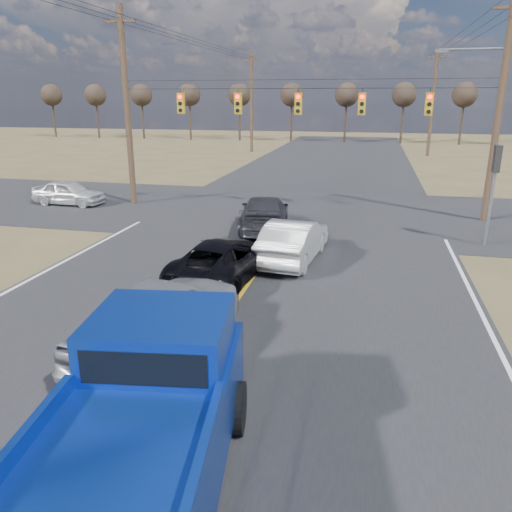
% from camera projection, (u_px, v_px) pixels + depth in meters
% --- Properties ---
extents(ground, '(160.00, 160.00, 0.00)m').
position_uv_depth(ground, '(145.00, 427.00, 8.89)').
color(ground, brown).
rests_on(ground, ground).
extents(road_main, '(14.00, 120.00, 0.02)m').
position_uv_depth(road_main, '(263.00, 258.00, 18.17)').
color(road_main, '#28282B').
rests_on(road_main, ground).
extents(road_cross, '(120.00, 12.00, 0.02)m').
position_uv_depth(road_cross, '(296.00, 212.00, 25.60)').
color(road_cross, '#28282B').
rests_on(road_cross, ground).
extents(signal_gantry, '(19.60, 4.83, 10.00)m').
position_uv_depth(signal_gantry, '(308.00, 109.00, 23.76)').
color(signal_gantry, '#473323').
rests_on(signal_gantry, ground).
extents(utility_poles, '(19.60, 58.32, 10.00)m').
position_uv_depth(utility_poles, '(295.00, 106.00, 23.08)').
color(utility_poles, '#473323').
rests_on(utility_poles, ground).
extents(treeline, '(87.00, 117.80, 7.40)m').
position_uv_depth(treeline, '(319.00, 96.00, 32.19)').
color(treeline, '#33261C').
rests_on(treeline, ground).
extents(pickup_truck, '(3.25, 6.62, 2.39)m').
position_uv_depth(pickup_truck, '(137.00, 440.00, 6.77)').
color(pickup_truck, black).
rests_on(pickup_truck, ground).
extents(silver_suv, '(2.76, 5.44, 1.78)m').
position_uv_depth(silver_suv, '(161.00, 315.00, 11.32)').
color(silver_suv, '#9FA0A7').
rests_on(silver_suv, ground).
extents(black_suv, '(2.71, 4.99, 1.33)m').
position_uv_depth(black_suv, '(223.00, 259.00, 15.91)').
color(black_suv, black).
rests_on(black_suv, ground).
extents(white_car_queue, '(2.06, 4.72, 1.51)m').
position_uv_depth(white_car_queue, '(294.00, 240.00, 17.71)').
color(white_car_queue, silver).
rests_on(white_car_queue, ground).
extents(dgrey_car_queue, '(2.90, 5.39, 1.49)m').
position_uv_depth(dgrey_car_queue, '(265.00, 213.00, 21.87)').
color(dgrey_car_queue, '#313136').
rests_on(dgrey_car_queue, ground).
extents(cross_car_west, '(1.72, 3.96, 1.33)m').
position_uv_depth(cross_car_west, '(69.00, 193.00, 27.04)').
color(cross_car_west, silver).
rests_on(cross_car_west, ground).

